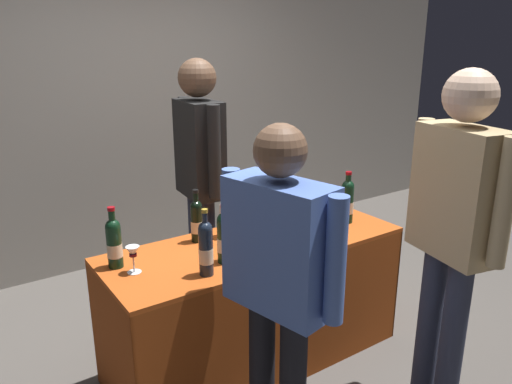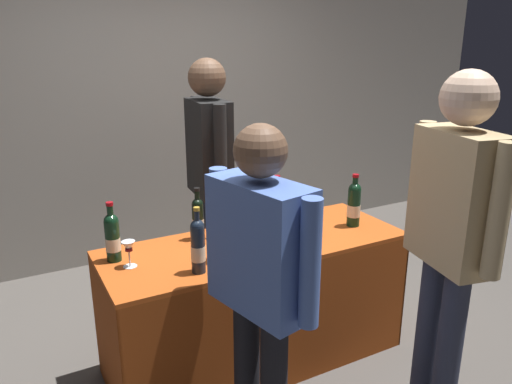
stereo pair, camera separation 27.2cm
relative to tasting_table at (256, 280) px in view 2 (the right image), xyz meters
The scene contains 17 objects.
ground_plane 0.53m from the tasting_table, ahead, with size 12.00×12.00×0.00m, color #514C47.
back_partition 2.18m from the tasting_table, 90.00° to the left, with size 7.49×0.12×3.17m, color #9E998E.
tasting_table is the anchor object (origin of this frame).
featured_wine_bottle 0.47m from the tasting_table, 34.58° to the left, with size 0.08×0.08×0.33m.
display_bottle_0 0.49m from the tasting_table, 155.95° to the right, with size 0.08×0.08×0.32m.
display_bottle_1 0.50m from the tasting_table, 143.44° to the left, with size 0.07×0.07×0.31m.
display_bottle_2 0.61m from the tasting_table, 155.27° to the right, with size 0.07×0.07×0.34m.
display_bottle_3 0.39m from the tasting_table, 167.27° to the left, with size 0.07×0.07×0.31m.
display_bottle_4 0.76m from the tasting_table, ahead, with size 0.08×0.08×0.33m.
display_bottle_5 0.41m from the tasting_table, 36.01° to the right, with size 0.07×0.07×0.34m.
display_bottle_6 0.87m from the tasting_table, 169.88° to the left, with size 0.08×0.08×0.32m.
wine_glass_near_vendor 0.50m from the tasting_table, ahead, with size 0.08×0.08×0.14m.
wine_glass_mid 0.80m from the tasting_table, behind, with size 0.07×0.07×0.14m.
flower_vase 0.43m from the tasting_table, 118.25° to the left, with size 0.09×0.09×0.40m.
vendor_presenter 0.85m from the tasting_table, 90.24° to the left, with size 0.24×0.56×1.77m.
taster_foreground_right 0.85m from the tasting_table, 117.04° to the right, with size 0.31×0.63×1.57m.
taster_foreground_left 1.17m from the tasting_table, 57.39° to the right, with size 0.30×0.59×1.76m.
Camera 2 is at (-1.24, -2.29, 1.88)m, focal length 34.52 mm.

